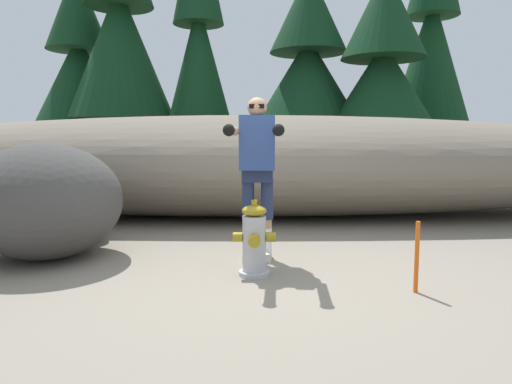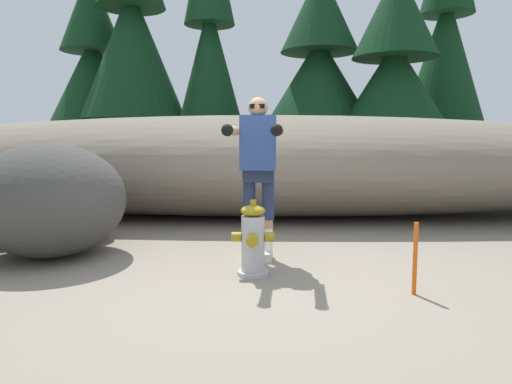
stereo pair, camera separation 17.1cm
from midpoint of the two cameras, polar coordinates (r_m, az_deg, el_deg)
The scene contains 13 objects.
ground_plane at distance 4.51m, azimuth 0.55°, elevation -10.10°, with size 56.00×56.00×0.04m, color gray.
dirt_embankment at distance 7.78m, azimuth 1.12°, elevation 3.28°, with size 15.35×3.20×1.65m, color #756B5B.
fire_hydrant at distance 4.35m, azimuth 0.76°, elevation -6.04°, with size 0.40×0.35×0.71m.
utility_worker at distance 4.79m, azimuth 1.29°, elevation 4.16°, with size 0.57×0.99×1.69m.
boulder_large at distance 5.44m, azimuth -23.06°, elevation -0.93°, with size 1.57×1.60×1.23m, color #413F3C.
boulder_outlier at distance 6.19m, azimuth -18.98°, elevation -3.38°, with size 0.59×0.54×0.48m, color #403A39.
pine_tree_far_left at distance 13.27m, azimuth -19.01°, elevation 14.42°, with size 2.47×2.47×5.61m.
pine_tree_left at distance 12.15m, azimuth -14.57°, elevation 18.95°, with size 2.51×2.51×6.99m.
pine_tree_center at distance 11.57m, azimuth -5.24°, elevation 17.37°, with size 1.84×1.84×6.81m.
pine_tree_right at distance 11.71m, azimuth 8.16°, elevation 14.93°, with size 2.87×2.87×5.28m.
pine_tree_far_right at distance 11.12m, azimuth 17.01°, elevation 13.69°, with size 2.91×2.91×5.01m.
pine_tree_ridge_end at distance 13.92m, azimuth 22.57°, elevation 17.43°, with size 2.16×2.16×7.46m.
survey_stake at distance 4.07m, azimuth 20.06°, elevation -7.68°, with size 0.04×0.04×0.60m, color #E55914.
Camera 2 is at (0.18, -4.32, 1.28)m, focal length 32.67 mm.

